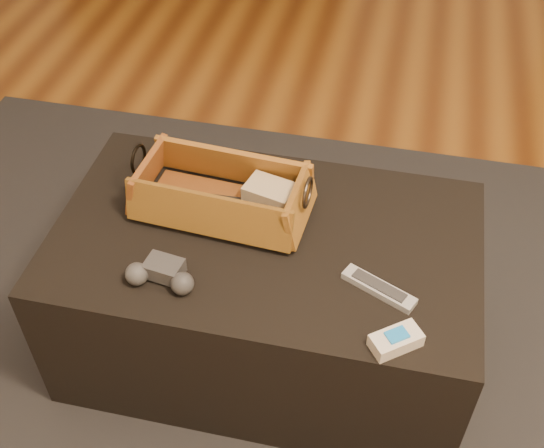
% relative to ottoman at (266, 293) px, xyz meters
% --- Properties ---
extents(floor, '(5.00, 5.50, 0.01)m').
position_rel_ottoman_xyz_m(floor, '(0.13, -0.04, -0.23)').
color(floor, brown).
rests_on(floor, ground).
extents(area_rug, '(2.60, 2.00, 0.01)m').
position_rel_ottoman_xyz_m(area_rug, '(0.00, -0.05, -0.22)').
color(area_rug, black).
rests_on(area_rug, floor).
extents(ottoman, '(1.00, 0.60, 0.42)m').
position_rel_ottoman_xyz_m(ottoman, '(0.00, 0.00, 0.00)').
color(ottoman, black).
rests_on(ottoman, area_rug).
extents(tv_remote, '(0.22, 0.06, 0.02)m').
position_rel_ottoman_xyz_m(tv_remote, '(-0.14, 0.05, 0.24)').
color(tv_remote, black).
rests_on(tv_remote, wicker_basket).
extents(cloth_bundle, '(0.13, 0.10, 0.06)m').
position_rel_ottoman_xyz_m(cloth_bundle, '(-0.01, 0.09, 0.26)').
color(cloth_bundle, '#C6B58A').
rests_on(cloth_bundle, wicker_basket).
extents(wicker_basket, '(0.43, 0.25, 0.15)m').
position_rel_ottoman_xyz_m(wicker_basket, '(-0.12, 0.06, 0.26)').
color(wicker_basket, '#925221').
rests_on(wicker_basket, ottoman).
extents(game_controller, '(0.16, 0.09, 0.05)m').
position_rel_ottoman_xyz_m(game_controller, '(-0.19, -0.19, 0.24)').
color(game_controller, '#323235').
rests_on(game_controller, ottoman).
extents(silver_remote, '(0.17, 0.11, 0.02)m').
position_rel_ottoman_xyz_m(silver_remote, '(0.28, -0.11, 0.22)').
color(silver_remote, '#B3B6BC').
rests_on(silver_remote, ottoman).
extents(cream_gadget, '(0.11, 0.10, 0.04)m').
position_rel_ottoman_xyz_m(cream_gadget, '(0.32, -0.25, 0.23)').
color(cream_gadget, beige).
rests_on(cream_gadget, ottoman).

